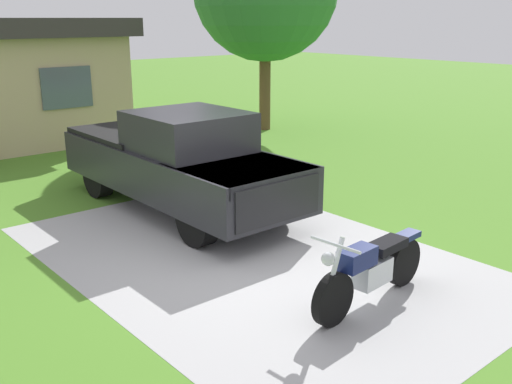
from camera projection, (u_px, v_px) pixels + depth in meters
The scene contains 4 objects.
ground_plane at pixel (252, 258), 8.84m from camera, with size 80.00×80.00×0.00m, color #508729.
driveway_pad at pixel (252, 258), 8.84m from camera, with size 4.96×7.56×0.01m, color #ADADAD.
motorcycle at pixel (371, 269), 7.30m from camera, with size 2.21×0.70×1.09m.
pickup_truck at pixel (176, 159), 10.92m from camera, with size 2.03×5.64×1.90m.
Camera 1 is at (-5.28, -6.25, 3.50)m, focal length 40.86 mm.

